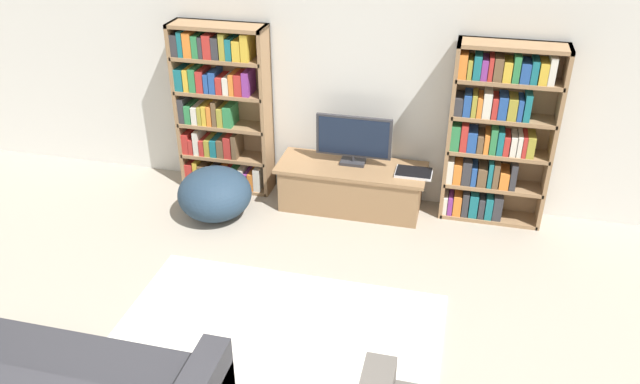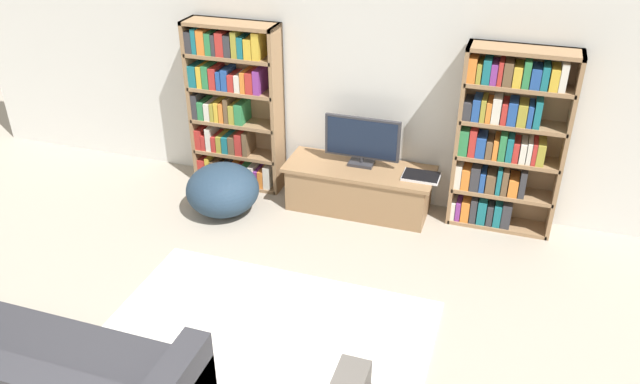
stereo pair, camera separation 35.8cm
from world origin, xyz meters
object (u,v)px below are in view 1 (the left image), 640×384
bookshelf_right (495,135)px  laptop (414,173)px  television (354,139)px  bookshelf_left (220,109)px  beanbag_ottoman (215,194)px  tv_stand (351,187)px

bookshelf_right → laptop: 0.82m
bookshelf_right → television: bookshelf_right is taller
bookshelf_left → beanbag_ottoman: 0.89m
television → laptop: bearing=-7.7°
bookshelf_left → tv_stand: 1.53m
bookshelf_left → laptop: 2.03m
laptop → bookshelf_right: bearing=13.9°
laptop → television: bearing=172.3°
tv_stand → laptop: 0.65m
television → laptop: 0.66m
bookshelf_right → television: bearing=-176.0°
television → bookshelf_right: bearing=4.0°
tv_stand → television: size_ratio=1.98×
bookshelf_left → tv_stand: bearing=-6.2°
tv_stand → beanbag_ottoman: beanbag_ottoman is taller
television → laptop: television is taller
bookshelf_right → beanbag_ottoman: bookshelf_right is taller
tv_stand → beanbag_ottoman: size_ratio=2.04×
bookshelf_right → laptop: bearing=-166.1°
bookshelf_left → tv_stand: size_ratio=1.19×
tv_stand → television: 0.49m
television → laptop: size_ratio=2.12×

